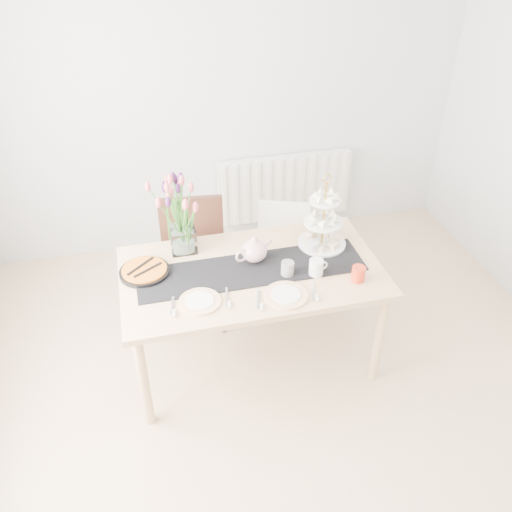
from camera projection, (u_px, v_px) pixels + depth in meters
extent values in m
plane|color=tan|center=(305.00, 431.00, 3.26)|extent=(4.50, 4.50, 0.00)
plane|color=silver|center=(225.00, 96.00, 4.28)|extent=(4.00, 0.00, 4.00)
cube|color=white|center=(284.00, 187.00, 4.83)|extent=(1.20, 0.08, 0.60)
cube|color=tan|center=(252.00, 273.00, 3.34)|extent=(1.60, 0.90, 0.04)
cylinder|color=tan|center=(144.00, 382.00, 3.11)|extent=(0.06, 0.06, 0.71)
cylinder|color=tan|center=(379.00, 339.00, 3.40)|extent=(0.06, 0.06, 0.71)
cylinder|color=tan|center=(136.00, 299.00, 3.71)|extent=(0.06, 0.06, 0.71)
cylinder|color=tan|center=(336.00, 269.00, 4.00)|extent=(0.06, 0.06, 0.71)
cube|color=#391B14|center=(195.00, 268.00, 3.83)|extent=(0.50, 0.50, 0.04)
cube|color=#391B14|center=(192.00, 224.00, 3.86)|extent=(0.45, 0.09, 0.43)
cylinder|color=#391B14|center=(172.00, 312.00, 3.80)|extent=(0.04, 0.04, 0.44)
cylinder|color=#391B14|center=(223.00, 308.00, 3.84)|extent=(0.04, 0.04, 0.44)
cylinder|color=#391B14|center=(172.00, 281.00, 4.09)|extent=(0.04, 0.04, 0.44)
cylinder|color=#391B14|center=(220.00, 277.00, 4.13)|extent=(0.04, 0.04, 0.44)
cube|color=white|center=(281.00, 259.00, 4.04)|extent=(0.49, 0.49, 0.04)
cube|color=white|center=(283.00, 224.00, 4.06)|extent=(0.37, 0.17, 0.36)
cylinder|color=white|center=(254.00, 293.00, 4.03)|extent=(0.04, 0.04, 0.37)
cylinder|color=white|center=(303.00, 297.00, 4.00)|extent=(0.04, 0.04, 0.37)
cylinder|color=white|center=(260.00, 265.00, 4.32)|extent=(0.04, 0.04, 0.37)
cylinder|color=white|center=(305.00, 268.00, 4.29)|extent=(0.04, 0.04, 0.37)
cube|color=black|center=(252.00, 269.00, 3.33)|extent=(1.40, 0.35, 0.01)
cube|color=silver|center=(183.00, 239.00, 3.46)|extent=(0.16, 0.16, 0.16)
cylinder|color=gold|center=(324.00, 215.00, 3.42)|extent=(0.01, 0.01, 0.46)
cylinder|color=white|center=(322.00, 243.00, 3.54)|extent=(0.31, 0.31, 0.01)
cylinder|color=white|center=(323.00, 222.00, 3.45)|extent=(0.25, 0.25, 0.01)
cylinder|color=white|center=(325.00, 201.00, 3.36)|extent=(0.20, 0.20, 0.01)
cylinder|color=silver|center=(312.00, 247.00, 3.46)|extent=(0.10, 0.10, 0.08)
cylinder|color=black|center=(145.00, 272.00, 3.29)|extent=(0.31, 0.31, 0.03)
cylinder|color=orange|center=(144.00, 269.00, 3.28)|extent=(0.27, 0.27, 0.01)
cylinder|color=gray|center=(287.00, 269.00, 3.26)|extent=(0.11, 0.11, 0.09)
cylinder|color=silver|center=(316.00, 268.00, 3.26)|extent=(0.10, 0.10, 0.10)
cylinder|color=red|center=(358.00, 274.00, 3.22)|extent=(0.11, 0.11, 0.10)
cylinder|color=silver|center=(200.00, 301.00, 3.07)|extent=(0.28, 0.28, 0.01)
cylinder|color=silver|center=(286.00, 295.00, 3.12)|extent=(0.32, 0.32, 0.01)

